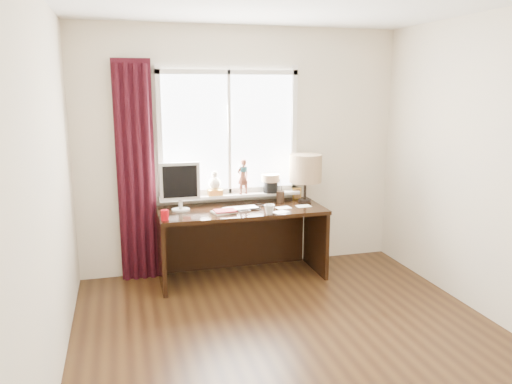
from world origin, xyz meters
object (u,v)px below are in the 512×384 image
object	(u,v)px
laptop	(241,209)
monitor	(180,184)
red_cup	(165,215)
table_lamp	(305,169)
mug	(269,209)
desk	(240,229)

from	to	relation	value
laptop	monitor	xyz separation A→B (m)	(-0.59, 0.14, 0.26)
red_cup	table_lamp	world-z (taller)	table_lamp
mug	table_lamp	bearing A→B (deg)	37.72
desk	red_cup	bearing A→B (deg)	-156.97
laptop	red_cup	distance (m)	0.80
laptop	monitor	distance (m)	0.66
red_cup	table_lamp	bearing A→B (deg)	13.10
laptop	monitor	bearing A→B (deg)	160.80
red_cup	desk	world-z (taller)	red_cup
mug	laptop	bearing A→B (deg)	133.69
mug	red_cup	xyz separation A→B (m)	(-1.01, 0.05, -0.00)
laptop	mug	xyz separation A→B (m)	(0.23, -0.24, 0.04)
table_lamp	laptop	bearing A→B (deg)	-167.75
table_lamp	red_cup	bearing A→B (deg)	-166.90
red_cup	desk	distance (m)	0.92
red_cup	table_lamp	size ratio (longest dim) A/B	0.19
red_cup	laptop	bearing A→B (deg)	13.93
mug	red_cup	world-z (taller)	mug
mug	table_lamp	world-z (taller)	table_lamp
desk	table_lamp	world-z (taller)	table_lamp
red_cup	mug	bearing A→B (deg)	-2.76
red_cup	monitor	xyz separation A→B (m)	(0.19, 0.33, 0.23)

